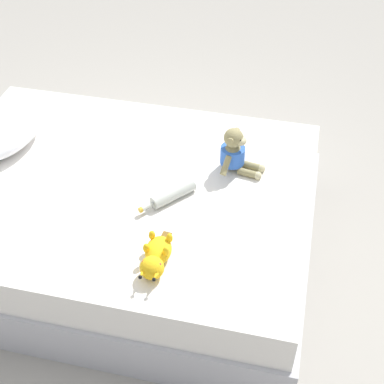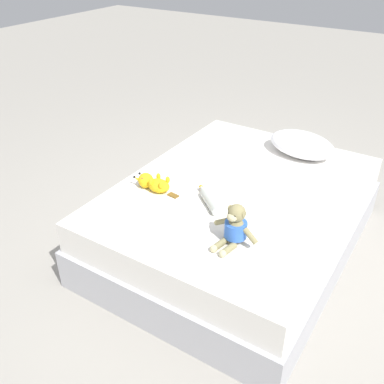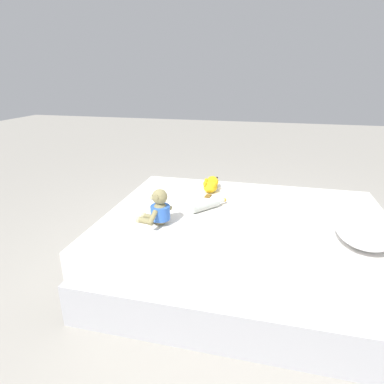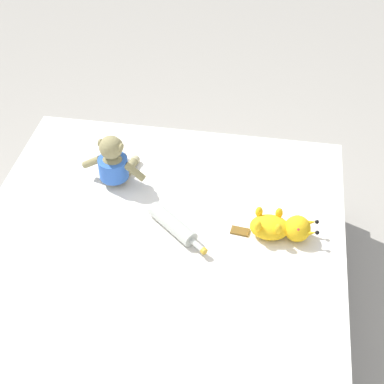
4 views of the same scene
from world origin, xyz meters
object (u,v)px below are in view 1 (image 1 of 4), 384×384
Objects in this scene: pillow at (2,132)px; plush_yellow_creature at (156,257)px; plush_monkey at (235,153)px; glass_bottle at (172,194)px; bed at (123,218)px.

plush_yellow_creature is (-0.62, -1.00, -0.03)m from pillow.
plush_monkey is 0.39m from glass_bottle.
pillow reaches higher than bed.
pillow reaches higher than plush_yellow_creature.
pillow is at bearing 77.37° from glass_bottle.
plush_yellow_creature is (-0.46, -0.32, 0.29)m from bed.
plush_monkey is (0.07, -1.21, 0.02)m from pillow.
pillow is 1.94× the size of plush_monkey.
plush_yellow_creature reaches higher than bed.
plush_monkey is 0.73m from plush_yellow_creature.
bed is 0.63m from plush_yellow_creature.
glass_bottle is at bearing -100.37° from bed.
pillow is 0.99m from glass_bottle.
pillow is 1.18m from plush_yellow_creature.
glass_bottle is (0.41, 0.03, -0.02)m from plush_yellow_creature.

